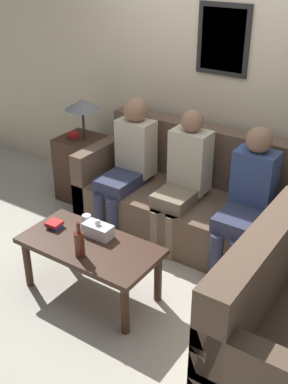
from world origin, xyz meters
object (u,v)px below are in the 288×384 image
drinking_glass (87,221)px  person_middle (184,175)px  couch_main (192,201)px  teddy_bear (211,328)px  person_left (129,159)px  coffee_table (90,251)px  wine_bottle (80,243)px  person_right (247,196)px

drinking_glass → person_middle: size_ratio=0.09×
couch_main → person_middle: 0.35m
couch_main → drinking_glass: size_ratio=19.56×
drinking_glass → teddy_bear: drinking_glass is taller
person_left → person_middle: person_left is taller
coffee_table → teddy_bear: (1.01, 0.04, -0.27)m
wine_bottle → couch_main: bearing=83.4°
person_right → drinking_glass: bearing=-138.0°
couch_main → wine_bottle: (-0.16, -1.37, 0.24)m
person_left → teddy_bear: (1.40, -1.02, -0.53)m
couch_main → person_left: bearing=-165.3°
person_left → person_middle: size_ratio=1.01×
wine_bottle → coffee_table: bearing=105.6°
person_left → person_right: bearing=-0.8°
person_left → teddy_bear: person_left is taller
coffee_table → drinking_glass: drinking_glass is taller
drinking_glass → wine_bottle: bearing=-57.0°
drinking_glass → person_right: bearing=42.0°
person_left → person_middle: (0.58, 0.01, -0.01)m
coffee_table → person_middle: bearing=80.0°
person_middle → teddy_bear: bearing=-51.4°
couch_main → wine_bottle: bearing=-96.6°
drinking_glass → person_right: (0.96, 0.87, 0.13)m
couch_main → teddy_bear: (0.81, -1.18, -0.20)m
couch_main → person_middle: (-0.01, -0.15, 0.32)m
person_middle → teddy_bear: size_ratio=4.31×
person_left → person_right: (1.19, -0.02, -0.02)m
couch_main → person_left: person_left is taller
person_middle → person_right: size_ratio=1.02×
coffee_table → teddy_bear: 1.04m
drinking_glass → teddy_bear: size_ratio=0.37×
wine_bottle → teddy_bear: wine_bottle is taller
coffee_table → drinking_glass: (-0.17, 0.17, 0.12)m
couch_main → teddy_bear: size_ratio=7.28×
wine_bottle → teddy_bear: 1.08m
couch_main → person_right: size_ratio=1.73×
wine_bottle → drinking_glass: size_ratio=2.66×
wine_bottle → person_middle: (0.14, 1.22, 0.08)m
coffee_table → wine_bottle: 0.24m
wine_bottle → person_left: size_ratio=0.23×
drinking_glass → person_right: 1.30m
couch_main → teddy_bear: bearing=-55.6°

